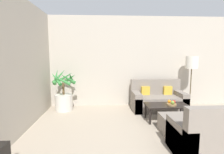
{
  "coord_description": "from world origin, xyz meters",
  "views": [
    {
      "loc": [
        -1.6,
        0.34,
        1.54
      ],
      "look_at": [
        -1.37,
        4.67,
        1.0
      ],
      "focal_mm": 28.0,
      "sensor_mm": 36.0,
      "label": 1
    }
  ],
  "objects_px": {
    "potted_palm": "(64,95)",
    "fruit_bowl": "(172,104)",
    "floor_lamp": "(192,65)",
    "apple_red": "(174,102)",
    "coffee_table": "(167,107)",
    "ottoman": "(177,124)",
    "orange_fruit": "(169,101)",
    "sofa_loveseat": "(158,100)",
    "armchair": "(204,138)",
    "apple_green": "(173,103)"
  },
  "relations": [
    {
      "from": "coffee_table",
      "to": "fruit_bowl",
      "type": "distance_m",
      "value": 0.13
    },
    {
      "from": "fruit_bowl",
      "to": "apple_red",
      "type": "relative_size",
      "value": 2.87
    },
    {
      "from": "armchair",
      "to": "fruit_bowl",
      "type": "bearing_deg",
      "value": 87.29
    },
    {
      "from": "coffee_table",
      "to": "apple_green",
      "type": "relative_size",
      "value": 12.08
    },
    {
      "from": "potted_palm",
      "to": "ottoman",
      "type": "bearing_deg",
      "value": -31.98
    },
    {
      "from": "fruit_bowl",
      "to": "ottoman",
      "type": "height_order",
      "value": "fruit_bowl"
    },
    {
      "from": "coffee_table",
      "to": "apple_red",
      "type": "bearing_deg",
      "value": -17.2
    },
    {
      "from": "potted_palm",
      "to": "sofa_loveseat",
      "type": "height_order",
      "value": "potted_palm"
    },
    {
      "from": "ottoman",
      "to": "potted_palm",
      "type": "bearing_deg",
      "value": 148.02
    },
    {
      "from": "orange_fruit",
      "to": "ottoman",
      "type": "relative_size",
      "value": 0.13
    },
    {
      "from": "apple_red",
      "to": "ottoman",
      "type": "xyz_separation_m",
      "value": [
        -0.19,
        -0.63,
        -0.29
      ]
    },
    {
      "from": "ottoman",
      "to": "coffee_table",
      "type": "bearing_deg",
      "value": 86.34
    },
    {
      "from": "coffee_table",
      "to": "fruit_bowl",
      "type": "relative_size",
      "value": 4.45
    },
    {
      "from": "fruit_bowl",
      "to": "orange_fruit",
      "type": "xyz_separation_m",
      "value": [
        -0.04,
        0.05,
        0.06
      ]
    },
    {
      "from": "apple_green",
      "to": "orange_fruit",
      "type": "bearing_deg",
      "value": 107.66
    },
    {
      "from": "sofa_loveseat",
      "to": "fruit_bowl",
      "type": "distance_m",
      "value": 0.91
    },
    {
      "from": "sofa_loveseat",
      "to": "orange_fruit",
      "type": "height_order",
      "value": "sofa_loveseat"
    },
    {
      "from": "floor_lamp",
      "to": "fruit_bowl",
      "type": "relative_size",
      "value": 6.8
    },
    {
      "from": "apple_red",
      "to": "armchair",
      "type": "bearing_deg",
      "value": -94.88
    },
    {
      "from": "sofa_loveseat",
      "to": "apple_green",
      "type": "bearing_deg",
      "value": -87.72
    },
    {
      "from": "apple_green",
      "to": "armchair",
      "type": "xyz_separation_m",
      "value": [
        -0.07,
        -1.37,
        -0.18
      ]
    },
    {
      "from": "fruit_bowl",
      "to": "ottoman",
      "type": "xyz_separation_m",
      "value": [
        -0.14,
        -0.62,
        -0.23
      ]
    },
    {
      "from": "potted_palm",
      "to": "fruit_bowl",
      "type": "distance_m",
      "value": 2.86
    },
    {
      "from": "floor_lamp",
      "to": "orange_fruit",
      "type": "xyz_separation_m",
      "value": [
        -0.99,
        -0.94,
        -0.81
      ]
    },
    {
      "from": "apple_red",
      "to": "orange_fruit",
      "type": "distance_m",
      "value": 0.1
    },
    {
      "from": "orange_fruit",
      "to": "floor_lamp",
      "type": "bearing_deg",
      "value": 43.61
    },
    {
      "from": "apple_green",
      "to": "fruit_bowl",
      "type": "bearing_deg",
      "value": 89.91
    },
    {
      "from": "potted_palm",
      "to": "fruit_bowl",
      "type": "bearing_deg",
      "value": -19.94
    },
    {
      "from": "apple_green",
      "to": "ottoman",
      "type": "xyz_separation_m",
      "value": [
        -0.14,
        -0.56,
        -0.29
      ]
    },
    {
      "from": "floor_lamp",
      "to": "armchair",
      "type": "bearing_deg",
      "value": -112.78
    },
    {
      "from": "floor_lamp",
      "to": "apple_red",
      "type": "distance_m",
      "value": 1.56
    },
    {
      "from": "floor_lamp",
      "to": "coffee_table",
      "type": "xyz_separation_m",
      "value": [
        -1.05,
        -0.94,
        -0.94
      ]
    },
    {
      "from": "coffee_table",
      "to": "potted_palm",
      "type": "bearing_deg",
      "value": 160.47
    },
    {
      "from": "floor_lamp",
      "to": "armchair",
      "type": "relative_size",
      "value": 1.73
    },
    {
      "from": "sofa_loveseat",
      "to": "ottoman",
      "type": "relative_size",
      "value": 2.39
    },
    {
      "from": "apple_green",
      "to": "ottoman",
      "type": "bearing_deg",
      "value": -103.89
    },
    {
      "from": "sofa_loveseat",
      "to": "coffee_table",
      "type": "bearing_deg",
      "value": -93.79
    },
    {
      "from": "sofa_loveseat",
      "to": "floor_lamp",
      "type": "relative_size",
      "value": 0.96
    },
    {
      "from": "fruit_bowl",
      "to": "orange_fruit",
      "type": "height_order",
      "value": "orange_fruit"
    },
    {
      "from": "potted_palm",
      "to": "coffee_table",
      "type": "xyz_separation_m",
      "value": [
        2.6,
        -0.92,
        -0.09
      ]
    },
    {
      "from": "floor_lamp",
      "to": "orange_fruit",
      "type": "bearing_deg",
      "value": -136.39
    },
    {
      "from": "fruit_bowl",
      "to": "coffee_table",
      "type": "bearing_deg",
      "value": 149.83
    },
    {
      "from": "orange_fruit",
      "to": "ottoman",
      "type": "xyz_separation_m",
      "value": [
        -0.1,
        -0.67,
        -0.29
      ]
    },
    {
      "from": "potted_palm",
      "to": "orange_fruit",
      "type": "relative_size",
      "value": 14.99
    },
    {
      "from": "floor_lamp",
      "to": "apple_red",
      "type": "bearing_deg",
      "value": -132.27
    },
    {
      "from": "fruit_bowl",
      "to": "potted_palm",
      "type": "bearing_deg",
      "value": 160.06
    },
    {
      "from": "coffee_table",
      "to": "apple_red",
      "type": "distance_m",
      "value": 0.2
    },
    {
      "from": "apple_green",
      "to": "floor_lamp",
      "type": "bearing_deg",
      "value": 48.01
    },
    {
      "from": "armchair",
      "to": "ottoman",
      "type": "distance_m",
      "value": 0.83
    },
    {
      "from": "sofa_loveseat",
      "to": "apple_red",
      "type": "bearing_deg",
      "value": -84.01
    }
  ]
}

